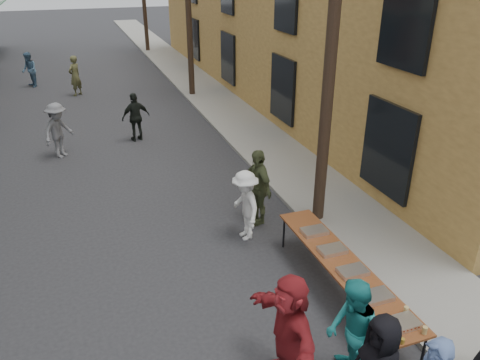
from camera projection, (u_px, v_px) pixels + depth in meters
ground at (165, 358)px, 7.35m from camera, size 120.00×120.00×0.00m
sidewalk at (207, 93)px, 21.62m from camera, size 2.20×60.00×0.10m
utility_pole_near at (333, 24)px, 9.29m from camera, size 0.26×0.26×9.00m
serving_table at (343, 265)px, 8.36m from camera, size 0.70×4.00×0.75m
catering_tray_sausage at (402, 323)px, 6.93m from camera, size 0.50×0.33×0.08m
catering_tray_foil_b at (376, 296)px, 7.48m from camera, size 0.50×0.33×0.08m
catering_tray_buns at (353, 271)px, 8.07m from camera, size 0.50×0.33×0.08m
catering_tray_foil_d at (332, 250)px, 8.67m from camera, size 0.50×0.33×0.08m
catering_tray_buns_end at (314, 231)px, 9.27m from camera, size 0.50×0.33×0.08m
condiment_jar_a at (402, 341)px, 6.60m from camera, size 0.07×0.07×0.08m
condiment_jar_b at (398, 336)px, 6.69m from camera, size 0.07×0.07×0.08m
condiment_jar_c at (394, 331)px, 6.77m from camera, size 0.07×0.07×0.08m
cup_stack at (425, 330)px, 6.77m from camera, size 0.08×0.08×0.12m
guest_front_c at (352, 334)px, 6.61m from camera, size 0.88×1.00×1.75m
guest_front_d at (245, 206)px, 10.19m from camera, size 0.63×1.06×1.62m
guest_front_e at (258, 187)px, 10.80m from camera, size 0.59×1.12×1.82m
guest_queue_back at (289, 329)px, 6.67m from camera, size 0.64×1.70×1.79m
passerby_left at (58, 130)px, 14.47m from camera, size 1.23×1.26×1.74m
passerby_mid at (136, 117)px, 15.83m from camera, size 1.04×0.61×1.66m
passerby_right at (75, 76)px, 21.11m from camera, size 0.76×0.77×1.79m
passerby_far at (29, 70)px, 22.56m from camera, size 0.85×0.96×1.65m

